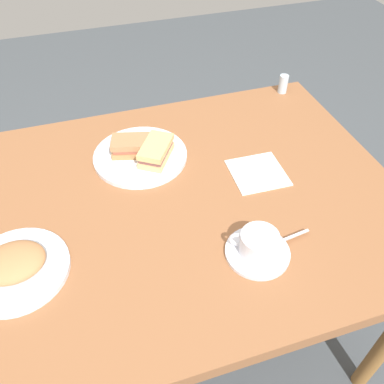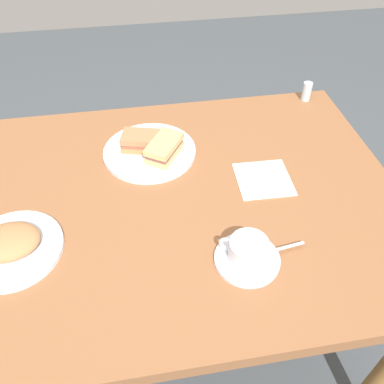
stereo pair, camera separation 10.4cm
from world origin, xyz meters
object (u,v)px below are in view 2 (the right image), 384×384
object	(u,v)px
coffee_cup	(248,250)
sandwich_plate	(150,152)
sandwich_front	(147,141)
napkin	(263,179)
coffee_saucer	(247,259)
sandwich_back	(164,148)
dining_table	(155,215)
salt_shaker	(307,91)
spoon	(279,249)
side_plate	(13,249)

from	to	relation	value
coffee_cup	sandwich_plate	bearing A→B (deg)	113.42
sandwich_front	napkin	size ratio (longest dim) A/B	1.01
coffee_saucer	sandwich_front	bearing A→B (deg)	113.43
sandwich_back	dining_table	bearing A→B (deg)	-107.41
salt_shaker	spoon	bearing A→B (deg)	-115.96
coffee_saucer	salt_shaker	xyz separation A→B (m)	(0.39, 0.64, 0.03)
coffee_cup	coffee_saucer	bearing A→B (deg)	-30.61
dining_table	side_plate	bearing A→B (deg)	-161.18
spoon	sandwich_front	bearing A→B (deg)	122.12
coffee_saucer	coffee_cup	bearing A→B (deg)	149.39
dining_table	coffee_cup	distance (m)	0.32
sandwich_back	side_plate	bearing A→B (deg)	-144.58
sandwich_plate	side_plate	bearing A→B (deg)	-138.48
coffee_saucer	spoon	distance (m)	0.08
napkin	spoon	bearing A→B (deg)	-98.93
side_plate	salt_shaker	bearing A→B (deg)	29.53
coffee_saucer	coffee_cup	distance (m)	0.03
dining_table	sandwich_back	world-z (taller)	sandwich_back
sandwich_front	sandwich_back	xyz separation A→B (m)	(0.05, -0.04, 0.00)
sandwich_plate	side_plate	size ratio (longest dim) A/B	1.17
coffee_cup	spoon	world-z (taller)	coffee_cup
spoon	coffee_saucer	bearing A→B (deg)	-172.13
sandwich_front	salt_shaker	distance (m)	0.61
dining_table	sandwich_back	bearing A→B (deg)	72.59
coffee_saucer	salt_shaker	world-z (taller)	salt_shaker
side_plate	salt_shaker	distance (m)	1.06
coffee_cup	spoon	bearing A→B (deg)	7.21
dining_table	spoon	size ratio (longest dim) A/B	13.65
sandwich_plate	spoon	distance (m)	0.50
salt_shaker	napkin	bearing A→B (deg)	-125.08
sandwich_plate	sandwich_back	xyz separation A→B (m)	(0.04, -0.03, 0.03)
sandwich_front	napkin	world-z (taller)	sandwich_front
coffee_saucer	salt_shaker	size ratio (longest dim) A/B	2.33
sandwich_front	sandwich_back	bearing A→B (deg)	-42.41
sandwich_plate	salt_shaker	bearing A→B (deg)	20.33
dining_table	spoon	bearing A→B (deg)	-39.16
napkin	coffee_cup	bearing A→B (deg)	-114.71
dining_table	spoon	world-z (taller)	spoon
dining_table	sandwich_front	size ratio (longest dim) A/B	8.88
sandwich_plate	salt_shaker	distance (m)	0.61
sandwich_back	salt_shaker	size ratio (longest dim) A/B	2.21
spoon	side_plate	xyz separation A→B (m)	(-0.62, 0.11, -0.01)
sandwich_front	salt_shaker	world-z (taller)	salt_shaker
sandwich_back	coffee_saucer	distance (m)	0.43
coffee_saucer	sandwich_back	bearing A→B (deg)	109.92
napkin	sandwich_back	bearing A→B (deg)	152.25
sandwich_front	side_plate	bearing A→B (deg)	-137.08
coffee_cup	napkin	world-z (taller)	coffee_cup
coffee_saucer	napkin	bearing A→B (deg)	65.59
sandwich_plate	sandwich_front	distance (m)	0.03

